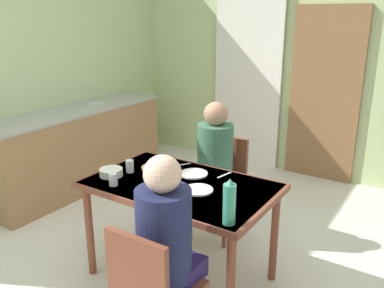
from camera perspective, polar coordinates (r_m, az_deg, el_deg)
The scene contains 22 objects.
ground_plane at distance 3.32m, azimuth -5.78°, elevation -17.09°, with size 6.97×6.97×0.00m, color silver.
wall_back at distance 5.11m, azimuth 13.23°, elevation 12.28°, with size 4.31×0.10×2.89m, color #B9CE8E.
wall_left at distance 4.72m, azimuth -21.20°, elevation 11.16°, with size 0.10×4.02×2.89m, color #B5CC93.
door_wooden at distance 4.94m, azimuth 18.09°, elevation 6.46°, with size 0.80×0.05×2.00m, color brown.
curtain_panel at distance 5.22m, azimuth 7.80°, elevation 10.13°, with size 0.90×0.03×2.43m, color white.
kitchen_counter at distance 4.78m, azimuth -15.77°, elevation -0.50°, with size 0.61×2.22×0.91m.
dining_table at distance 2.90m, azimuth -1.63°, elevation -7.02°, with size 1.32×0.82×0.76m.
chair_far_diner at distance 3.61m, azimuth 4.15°, elevation -5.01°, with size 0.40×0.40×0.87m.
person_near_diner at distance 2.23m, azimuth -3.75°, elevation -12.18°, with size 0.30×0.37×0.77m.
person_far_diner at distance 3.40m, azimuth 3.14°, elevation -1.35°, with size 0.30×0.37×0.77m.
water_bottle_green_near at distance 2.30m, azimuth 5.26°, elevation -8.22°, with size 0.07×0.07×0.28m.
serving_bowl_center at distance 3.05m, azimuth -11.28°, elevation -3.91°, with size 0.17×0.17×0.06m, color silver.
dinner_plate_near_left at distance 2.78m, azimuth -5.06°, elevation -6.25°, with size 0.22×0.22×0.01m, color white.
dinner_plate_near_right at distance 2.75m, azimuth 0.91°, elevation -6.44°, with size 0.20×0.20×0.01m, color white.
dinner_plate_far_center at distance 3.02m, azimuth 0.24°, elevation -4.19°, with size 0.21×0.21×0.01m, color white.
drinking_glass_by_near_diner at distance 2.87m, azimuth -10.99°, elevation -4.92°, with size 0.06×0.06×0.09m, color silver.
drinking_glass_by_far_diner at distance 3.09m, azimuth -8.72°, elevation -3.09°, with size 0.06×0.06×0.09m, color silver.
bread_plate_sliced at distance 3.13m, azimuth -5.38°, elevation -3.37°, with size 0.19×0.19×0.02m, color #DBB77A.
cutlery_knife_near at distance 3.02m, azimuth 4.56°, elevation -4.36°, with size 0.15×0.02×0.00m, color silver.
cutlery_fork_near at distance 2.75m, azimuth 5.56°, elevation -6.69°, with size 0.15×0.02×0.00m, color silver.
cutlery_knife_far at distance 3.21m, azimuth -1.43°, elevation -2.92°, with size 0.15×0.02×0.00m, color silver.
cutlery_fork_far at distance 2.60m, azimuth -3.80°, elevation -8.10°, with size 0.15×0.02×0.00m, color silver.
Camera 1 is at (1.75, -2.10, 1.89)m, focal length 38.02 mm.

